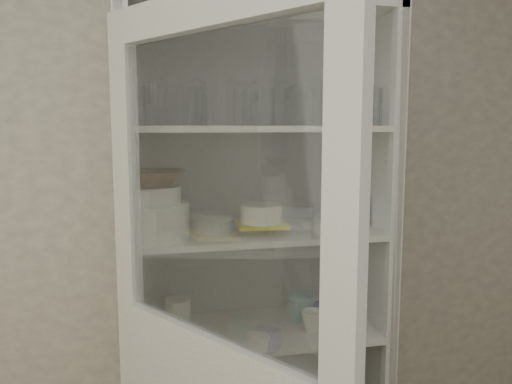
{
  "coord_description": "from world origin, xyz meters",
  "views": [
    {
      "loc": [
        -0.22,
        -0.59,
        1.66
      ],
      "look_at": [
        0.2,
        1.27,
        1.41
      ],
      "focal_mm": 35.0,
      "sensor_mm": 36.0,
      "label": 1
    }
  ],
  "objects_px": {
    "white_ramekin": "(262,214)",
    "teal_jar": "(297,308)",
    "mug_white": "(313,321)",
    "goblet_0": "(145,105)",
    "white_canister": "(178,314)",
    "grey_bowl_stack": "(350,210)",
    "mug_blue": "(326,314)",
    "pantry_cabinet": "(253,302)",
    "goblet_3": "(345,104)",
    "mug_teal": "(303,307)",
    "goblet_2": "(295,103)",
    "measuring_cups": "(192,338)",
    "cream_bowl": "(153,195)",
    "plate_stack_front": "(153,221)",
    "goblet_1": "(255,102)",
    "terracotta_bowl": "(152,178)",
    "glass_platter": "(261,228)",
    "plate_stack_back": "(148,220)",
    "yellow_trivet": "(262,224)"
  },
  "relations": [
    {
      "from": "white_ramekin",
      "to": "teal_jar",
      "type": "distance_m",
      "value": 0.46
    },
    {
      "from": "white_ramekin",
      "to": "mug_white",
      "type": "height_order",
      "value": "white_ramekin"
    },
    {
      "from": "goblet_0",
      "to": "white_canister",
      "type": "height_order",
      "value": "goblet_0"
    },
    {
      "from": "grey_bowl_stack",
      "to": "mug_blue",
      "type": "xyz_separation_m",
      "value": [
        -0.11,
        -0.03,
        -0.42
      ]
    },
    {
      "from": "pantry_cabinet",
      "to": "goblet_3",
      "type": "height_order",
      "value": "pantry_cabinet"
    },
    {
      "from": "mug_teal",
      "to": "goblet_2",
      "type": "bearing_deg",
      "value": 96.71
    },
    {
      "from": "grey_bowl_stack",
      "to": "measuring_cups",
      "type": "distance_m",
      "value": 0.79
    },
    {
      "from": "cream_bowl",
      "to": "grey_bowl_stack",
      "type": "xyz_separation_m",
      "value": [
        0.78,
        0.08,
        -0.1
      ]
    },
    {
      "from": "cream_bowl",
      "to": "white_ramekin",
      "type": "distance_m",
      "value": 0.42
    },
    {
      "from": "pantry_cabinet",
      "to": "plate_stack_front",
      "type": "height_order",
      "value": "pantry_cabinet"
    },
    {
      "from": "white_ramekin",
      "to": "teal_jar",
      "type": "xyz_separation_m",
      "value": [
        0.17,
        0.07,
        -0.42
      ]
    },
    {
      "from": "mug_teal",
      "to": "mug_white",
      "type": "distance_m",
      "value": 0.13
    },
    {
      "from": "grey_bowl_stack",
      "to": "mug_blue",
      "type": "distance_m",
      "value": 0.43
    },
    {
      "from": "grey_bowl_stack",
      "to": "mug_blue",
      "type": "relative_size",
      "value": 1.24
    },
    {
      "from": "goblet_1",
      "to": "terracotta_bowl",
      "type": "bearing_deg",
      "value": -157.67
    },
    {
      "from": "glass_platter",
      "to": "grey_bowl_stack",
      "type": "relative_size",
      "value": 2.38
    },
    {
      "from": "plate_stack_front",
      "to": "plate_stack_back",
      "type": "distance_m",
      "value": 0.22
    },
    {
      "from": "goblet_1",
      "to": "grey_bowl_stack",
      "type": "height_order",
      "value": "goblet_1"
    },
    {
      "from": "cream_bowl",
      "to": "mug_blue",
      "type": "bearing_deg",
      "value": 3.52
    },
    {
      "from": "yellow_trivet",
      "to": "measuring_cups",
      "type": "xyz_separation_m",
      "value": [
        -0.28,
        -0.06,
        -0.41
      ]
    },
    {
      "from": "cream_bowl",
      "to": "white_ramekin",
      "type": "relative_size",
      "value": 1.23
    },
    {
      "from": "teal_jar",
      "to": "terracotta_bowl",
      "type": "bearing_deg",
      "value": -168.81
    },
    {
      "from": "terracotta_bowl",
      "to": "glass_platter",
      "type": "relative_size",
      "value": 0.7
    },
    {
      "from": "goblet_0",
      "to": "plate_stack_front",
      "type": "xyz_separation_m",
      "value": [
        0.02,
        -0.2,
        -0.42
      ]
    },
    {
      "from": "terracotta_bowl",
      "to": "mug_white",
      "type": "xyz_separation_m",
      "value": [
        0.6,
        -0.02,
        -0.57
      ]
    },
    {
      "from": "glass_platter",
      "to": "teal_jar",
      "type": "xyz_separation_m",
      "value": [
        0.17,
        0.07,
        -0.36
      ]
    },
    {
      "from": "cream_bowl",
      "to": "mug_teal",
      "type": "relative_size",
      "value": 1.69
    },
    {
      "from": "teal_jar",
      "to": "measuring_cups",
      "type": "relative_size",
      "value": 1.05
    },
    {
      "from": "goblet_0",
      "to": "mug_blue",
      "type": "bearing_deg",
      "value": -12.81
    },
    {
      "from": "terracotta_bowl",
      "to": "measuring_cups",
      "type": "relative_size",
      "value": 2.46
    },
    {
      "from": "grey_bowl_stack",
      "to": "mug_teal",
      "type": "bearing_deg",
      "value": 169.42
    },
    {
      "from": "pantry_cabinet",
      "to": "white_ramekin",
      "type": "relative_size",
      "value": 13.01
    },
    {
      "from": "yellow_trivet",
      "to": "white_canister",
      "type": "distance_m",
      "value": 0.49
    },
    {
      "from": "pantry_cabinet",
      "to": "grey_bowl_stack",
      "type": "relative_size",
      "value": 15.29
    },
    {
      "from": "goblet_3",
      "to": "glass_platter",
      "type": "relative_size",
      "value": 0.55
    },
    {
      "from": "goblet_0",
      "to": "grey_bowl_stack",
      "type": "bearing_deg",
      "value": -8.72
    },
    {
      "from": "pantry_cabinet",
      "to": "goblet_2",
      "type": "distance_m",
      "value": 0.84
    },
    {
      "from": "goblet_2",
      "to": "white_canister",
      "type": "height_order",
      "value": "goblet_2"
    },
    {
      "from": "mug_blue",
      "to": "white_canister",
      "type": "bearing_deg",
      "value": 169.73
    },
    {
      "from": "goblet_3",
      "to": "mug_teal",
      "type": "bearing_deg",
      "value": -156.5
    },
    {
      "from": "terracotta_bowl",
      "to": "mug_teal",
      "type": "relative_size",
      "value": 1.96
    },
    {
      "from": "goblet_2",
      "to": "white_ramekin",
      "type": "xyz_separation_m",
      "value": [
        -0.18,
        -0.16,
        -0.42
      ]
    },
    {
      "from": "glass_platter",
      "to": "mug_teal",
      "type": "relative_size",
      "value": 2.8
    },
    {
      "from": "grey_bowl_stack",
      "to": "cream_bowl",
      "type": "bearing_deg",
      "value": -174.43
    },
    {
      "from": "goblet_3",
      "to": "mug_white",
      "type": "distance_m",
      "value": 0.9
    },
    {
      "from": "goblet_0",
      "to": "glass_platter",
      "type": "distance_m",
      "value": 0.65
    },
    {
      "from": "terracotta_bowl",
      "to": "mug_white",
      "type": "distance_m",
      "value": 0.83
    },
    {
      "from": "plate_stack_front",
      "to": "mug_teal",
      "type": "height_order",
      "value": "plate_stack_front"
    },
    {
      "from": "goblet_3",
      "to": "plate_stack_back",
      "type": "relative_size",
      "value": 0.93
    },
    {
      "from": "goblet_3",
      "to": "white_canister",
      "type": "relative_size",
      "value": 1.46
    }
  ]
}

